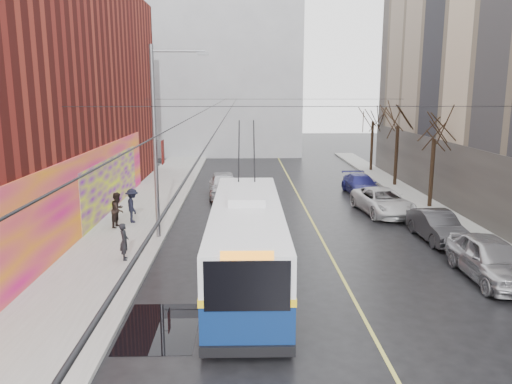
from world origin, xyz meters
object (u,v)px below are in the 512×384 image
(pedestrian_b, at_px, (118,210))
(streetlight_pole, at_px, (158,138))
(tree_near, at_px, (435,126))
(following_car, at_px, (224,185))
(parked_car_b, at_px, (437,226))
(trolleybus, at_px, (247,240))
(parked_car_a, at_px, (491,259))
(tree_mid, at_px, (398,115))
(parked_car_d, at_px, (361,185))
(pedestrian_c, at_px, (132,206))
(parked_car_c, at_px, (383,201))
(pedestrian_a, at_px, (124,241))
(tree_far, at_px, (373,112))

(pedestrian_b, bearing_deg, streetlight_pole, -112.39)
(tree_near, distance_m, following_car, 13.74)
(tree_near, xyz_separation_m, following_car, (-12.55, 3.75, -4.15))
(parked_car_b, bearing_deg, trolleybus, -154.51)
(tree_near, bearing_deg, parked_car_a, -99.87)
(tree_mid, distance_m, parked_car_d, 6.25)
(parked_car_d, bearing_deg, pedestrian_c, -154.10)
(tree_mid, xyz_separation_m, parked_car_c, (-3.20, -8.24, -4.53))
(streetlight_pole, height_order, pedestrian_b, streetlight_pole)
(tree_near, bearing_deg, parked_car_d, 127.38)
(tree_mid, height_order, pedestrian_b, tree_mid)
(parked_car_a, distance_m, pedestrian_c, 17.16)
(parked_car_a, xyz_separation_m, pedestrian_b, (-15.61, 7.27, 0.23))
(parked_car_b, distance_m, pedestrian_c, 15.32)
(pedestrian_c, bearing_deg, pedestrian_b, 128.84)
(streetlight_pole, relative_size, trolleybus, 0.75)
(parked_car_c, bearing_deg, parked_car_b, -84.80)
(parked_car_d, relative_size, following_car, 0.96)
(tree_near, bearing_deg, pedestrian_c, -169.04)
(following_car, bearing_deg, pedestrian_b, -125.86)
(parked_car_d, bearing_deg, parked_car_c, -92.47)
(parked_car_a, distance_m, parked_car_b, 5.02)
(tree_mid, distance_m, parked_car_c, 9.93)
(trolleybus, height_order, pedestrian_a, trolleybus)
(tree_near, height_order, pedestrian_c, tree_near)
(streetlight_pole, xyz_separation_m, tree_near, (15.14, 6.00, 0.13))
(tree_near, height_order, parked_car_a, tree_near)
(parked_car_c, relative_size, parked_car_d, 1.12)
(trolleybus, distance_m, pedestrian_b, 9.62)
(parked_car_b, bearing_deg, pedestrian_b, 169.12)
(parked_car_b, relative_size, parked_car_c, 0.81)
(pedestrian_b, bearing_deg, tree_mid, -44.12)
(streetlight_pole, relative_size, parked_car_b, 2.12)
(parked_car_d, bearing_deg, pedestrian_b, -152.23)
(following_car, bearing_deg, parked_car_c, -31.50)
(parked_car_d, bearing_deg, pedestrian_a, -136.36)
(trolleybus, xyz_separation_m, parked_car_c, (7.93, 10.06, -0.84))
(streetlight_pole, distance_m, pedestrian_b, 4.87)
(streetlight_pole, relative_size, tree_far, 1.37)
(pedestrian_b, bearing_deg, parked_car_a, -101.59)
(tree_far, bearing_deg, parked_car_a, -94.49)
(trolleybus, bearing_deg, pedestrian_a, 158.43)
(tree_near, relative_size, tree_mid, 0.96)
(tree_mid, bearing_deg, parked_car_c, -111.22)
(tree_near, xyz_separation_m, parked_car_b, (-2.09, -6.47, -4.28))
(tree_near, relative_size, pedestrian_a, 4.15)
(tree_near, height_order, parked_car_c, tree_near)
(following_car, height_order, pedestrian_c, pedestrian_c)
(tree_mid, bearing_deg, parked_car_a, -96.17)
(tree_near, relative_size, pedestrian_b, 3.56)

